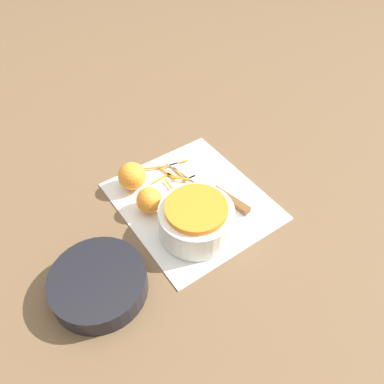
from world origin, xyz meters
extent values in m
plane|color=brown|center=(0.00, 0.00, 0.00)|extent=(4.00, 4.00, 0.00)
cube|color=silver|center=(0.00, 0.00, 0.00)|extent=(0.39, 0.35, 0.01)
cylinder|color=silver|center=(-0.09, 0.05, 0.04)|extent=(0.18, 0.18, 0.08)
cylinder|color=orange|center=(-0.09, 0.05, 0.09)|extent=(0.15, 0.15, 0.02)
cylinder|color=black|center=(-0.09, 0.31, 0.03)|extent=(0.20, 0.20, 0.05)
cube|color=brown|center=(-0.06, -0.08, 0.01)|extent=(0.12, 0.04, 0.02)
cube|color=#B2B2B7|center=(0.07, -0.05, 0.01)|extent=(0.17, 0.06, 0.00)
sphere|color=orange|center=(0.13, 0.10, 0.04)|extent=(0.07, 0.07, 0.07)
sphere|color=orange|center=(0.04, 0.10, 0.04)|extent=(0.07, 0.07, 0.07)
cube|color=orange|center=(0.07, -0.04, 0.01)|extent=(0.01, 0.04, 0.00)
cube|color=orange|center=(0.10, -0.01, 0.01)|extent=(0.03, 0.03, 0.00)
cube|color=orange|center=(0.07, 0.02, 0.01)|extent=(0.07, 0.01, 0.00)
cube|color=orange|center=(0.15, 0.01, 0.01)|extent=(0.04, 0.07, 0.00)
cube|color=orange|center=(0.07, -0.02, 0.01)|extent=(0.04, 0.04, 0.00)
cube|color=orange|center=(0.12, 0.00, 0.01)|extent=(0.07, 0.02, 0.00)
cube|color=orange|center=(0.11, -0.03, 0.01)|extent=(0.04, 0.01, 0.00)
cube|color=orange|center=(0.14, -0.05, 0.01)|extent=(0.02, 0.06, 0.00)
cube|color=orange|center=(0.11, 0.02, 0.01)|extent=(0.01, 0.07, 0.00)
camera|label=1|loc=(-0.53, 0.37, 0.73)|focal=35.00mm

